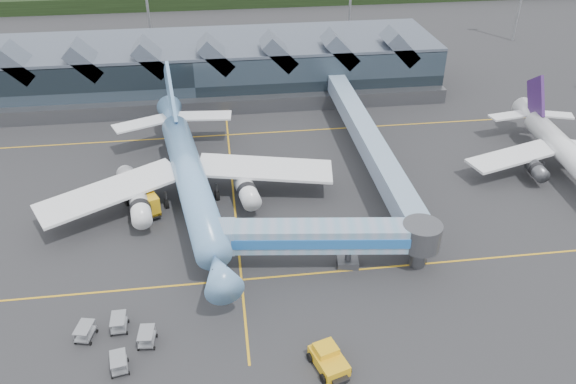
{
  "coord_description": "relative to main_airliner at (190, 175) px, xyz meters",
  "views": [
    {
      "loc": [
        -1.1,
        -55.25,
        41.06
      ],
      "look_at": [
        6.42,
        1.44,
        5.0
      ],
      "focal_mm": 35.0,
      "sensor_mm": 36.0,
      "label": 1
    }
  ],
  "objects": [
    {
      "name": "ground",
      "position": [
        5.52,
        -8.52,
        -4.24
      ],
      "size": [
        260.0,
        260.0,
        0.0
      ],
      "primitive_type": "plane",
      "color": "#252628",
      "rests_on": "ground"
    },
    {
      "name": "taxi_stripes",
      "position": [
        5.52,
        1.48,
        -4.24
      ],
      "size": [
        120.0,
        60.0,
        0.01
      ],
      "color": "gold",
      "rests_on": "ground"
    },
    {
      "name": "tree_line_far",
      "position": [
        5.52,
        101.48,
        -2.24
      ],
      "size": [
        260.0,
        4.0,
        4.0
      ],
      "primitive_type": "cube",
      "color": "black",
      "rests_on": "ground"
    },
    {
      "name": "terminal",
      "position": [
        0.46,
        38.83,
        0.64
      ],
      "size": [
        90.0,
        22.25,
        12.52
      ],
      "color": "black",
      "rests_on": "ground"
    },
    {
      "name": "light_masts",
      "position": [
        26.52,
        54.28,
        8.24
      ],
      "size": [
        132.4,
        42.56,
        22.45
      ],
      "color": "gray",
      "rests_on": "ground"
    },
    {
      "name": "main_airliner",
      "position": [
        0.0,
        0.0,
        0.0
      ],
      "size": [
        38.6,
        44.86,
        14.44
      ],
      "rotation": [
        0.0,
        0.0,
        0.16
      ],
      "color": "#639CC8",
      "rests_on": "ground"
    },
    {
      "name": "regional_jet",
      "position": [
        52.81,
        0.94,
        -0.8
      ],
      "size": [
        28.99,
        31.67,
        10.87
      ],
      "rotation": [
        0.0,
        0.0,
        -0.07
      ],
      "color": "white",
      "rests_on": "ground"
    },
    {
      "name": "jet_bridge",
      "position": [
        16.55,
        -15.47,
        -0.29
      ],
      "size": [
        25.27,
        6.58,
        5.72
      ],
      "rotation": [
        0.0,
        0.0,
        -0.12
      ],
      "color": "#6B96B3",
      "rests_on": "ground"
    },
    {
      "name": "fuel_truck",
      "position": [
        -7.14,
        0.61,
        -2.2
      ],
      "size": [
        6.56,
        10.6,
        3.65
      ],
      "rotation": [
        0.0,
        0.0,
        0.42
      ],
      "color": "black",
      "rests_on": "ground"
    },
    {
      "name": "pushback_tug",
      "position": [
        12.71,
        -29.48,
        -3.36
      ],
      "size": [
        3.76,
        4.88,
        1.97
      ],
      "rotation": [
        0.0,
        0.0,
        0.3
      ],
      "color": "gold",
      "rests_on": "ground"
    },
    {
      "name": "baggage_carts",
      "position": [
        -6.71,
        -24.29,
        -3.37
      ],
      "size": [
        7.79,
        7.44,
        1.55
      ],
      "rotation": [
        0.0,
        0.0,
        -0.08
      ],
      "color": "#92959A",
      "rests_on": "ground"
    }
  ]
}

